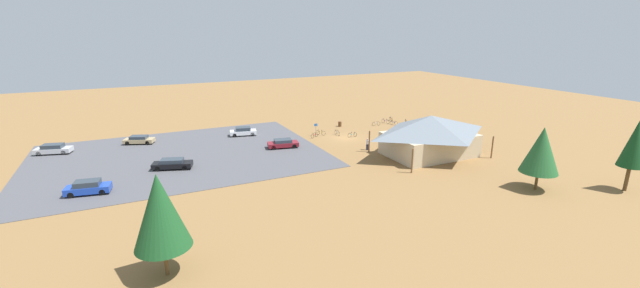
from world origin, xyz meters
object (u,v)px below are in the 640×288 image
at_px(pine_midwest, 541,150).
at_px(car_white_near_entry, 243,131).
at_px(car_black_far_end, 172,164).
at_px(pine_east, 160,211).
at_px(car_tan_front_row, 139,140).
at_px(car_blue_aisle_side, 88,187).
at_px(car_maroon_by_curb, 283,143).
at_px(bicycle_blue_yard_left, 394,123).
at_px(bicycle_white_mid_cluster, 337,133).
at_px(car_silver_mid_lot, 53,149).
at_px(bicycle_yellow_front_row, 320,133).
at_px(bicycle_teal_yard_right, 352,135).
at_px(bicycle_green_trailside, 406,122).
at_px(bike_pavilion, 430,133).
at_px(visitor_crossing_yard, 367,144).
at_px(pine_far_east, 635,144).
at_px(lot_sign, 316,128).
at_px(bicycle_purple_lone_west, 385,121).
at_px(trash_bin, 340,124).
at_px(bicycle_silver_near_sign, 376,124).
at_px(bicycle_red_lone_east, 315,135).
at_px(bicycle_orange_by_bin, 391,119).

distance_m(pine_midwest, car_white_near_entry, 43.13).
bearing_deg(car_black_far_end, pine_east, 82.86).
bearing_deg(car_white_near_entry, car_tan_front_row, -7.56).
distance_m(car_blue_aisle_side, car_maroon_by_curb, 25.85).
bearing_deg(car_tan_front_row, car_blue_aisle_side, 73.06).
bearing_deg(car_maroon_by_curb, car_blue_aisle_side, 16.40).
bearing_deg(bicycle_blue_yard_left, bicycle_white_mid_cluster, 8.61).
distance_m(bicycle_white_mid_cluster, car_silver_mid_lot, 41.69).
height_order(bicycle_yellow_front_row, car_silver_mid_lot, car_silver_mid_lot).
height_order(bicycle_teal_yard_right, bicycle_green_trailside, bicycle_green_trailside).
bearing_deg(car_tan_front_row, bike_pavilion, 146.98).
relative_size(bicycle_yellow_front_row, visitor_crossing_yard, 0.75).
distance_m(pine_far_east, car_white_near_entry, 51.66).
bearing_deg(bicycle_white_mid_cluster, car_silver_mid_lot, -11.09).
bearing_deg(car_white_near_entry, car_maroon_by_curb, 110.08).
relative_size(bike_pavilion, pine_far_east, 1.75).
xyz_separation_m(pine_far_east, car_blue_aisle_side, (52.64, -24.17, -4.50)).
relative_size(pine_midwest, car_white_near_entry, 1.56).
distance_m(bicycle_green_trailside, visitor_crossing_yard, 18.84).
xyz_separation_m(bicycle_white_mid_cluster, car_black_far_end, (26.55, 5.89, 0.33)).
distance_m(bike_pavilion, pine_east, 38.67).
xyz_separation_m(pine_far_east, bicycle_yellow_front_row, (19.60, -35.76, -4.89)).
relative_size(bicycle_blue_yard_left, car_blue_aisle_side, 0.37).
distance_m(lot_sign, bicycle_yellow_front_row, 1.43).
bearing_deg(bicycle_purple_lone_west, car_black_far_end, 13.97).
distance_m(pine_far_east, bicycle_yellow_front_row, 41.08).
bearing_deg(pine_east, bicycle_purple_lone_west, -141.48).
bearing_deg(visitor_crossing_yard, car_white_near_entry, -48.11).
xyz_separation_m(trash_bin, car_blue_aisle_side, (38.84, 15.59, 0.33)).
height_order(pine_midwest, bicycle_silver_near_sign, pine_midwest).
xyz_separation_m(pine_midwest, car_black_far_end, (35.22, -24.18, -3.80)).
bearing_deg(bicycle_red_lone_east, car_maroon_by_curb, 26.32).
height_order(bicycle_yellow_front_row, bicycle_white_mid_cluster, bicycle_yellow_front_row).
bearing_deg(car_blue_aisle_side, bicycle_silver_near_sign, -163.51).
xyz_separation_m(lot_sign, bicycle_blue_yard_left, (-16.24, -0.99, -1.02)).
relative_size(pine_midwest, car_black_far_end, 1.39).
bearing_deg(car_white_near_entry, bicycle_orange_by_bin, 177.00).
distance_m(trash_bin, bicycle_orange_by_bin, 10.88).
bearing_deg(bicycle_orange_by_bin, car_blue_aisle_side, 17.03).
relative_size(trash_bin, car_white_near_entry, 0.20).
bearing_deg(bicycle_red_lone_east, bicycle_orange_by_bin, -165.78).
distance_m(bicycle_silver_near_sign, car_blue_aisle_side, 47.07).
bearing_deg(bicycle_yellow_front_row, pine_far_east, 118.73).
xyz_separation_m(pine_far_east, bicycle_white_mid_cluster, (17.10, -34.55, -4.91)).
distance_m(bicycle_green_trailside, car_black_far_end, 42.42).
bearing_deg(car_tan_front_row, pine_east, 90.49).
bearing_deg(car_maroon_by_curb, car_white_near_entry, -69.92).
bearing_deg(bike_pavilion, bicycle_white_mid_cluster, -67.13).
bearing_deg(lot_sign, car_white_near_entry, -26.70).
height_order(pine_east, car_blue_aisle_side, pine_east).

